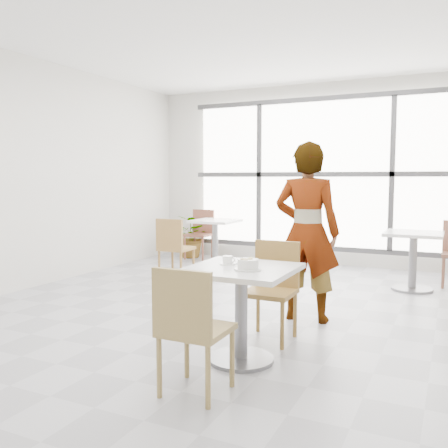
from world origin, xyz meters
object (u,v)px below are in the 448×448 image
at_px(oatmeal_bowl, 248,264).
at_px(chair_near, 190,323).
at_px(chair_far, 273,283).
at_px(plant_left, 192,236).
at_px(main_table, 241,296).
at_px(bg_chair_left_far, 201,230).
at_px(bg_table_left, 215,236).
at_px(bg_chair_left_near, 173,244).
at_px(bg_table_right, 413,253).
at_px(person, 307,232).
at_px(coffee_cup, 228,261).

bearing_deg(oatmeal_bowl, chair_near, -101.95).
relative_size(chair_far, plant_left, 1.13).
bearing_deg(chair_near, main_table, -93.60).
xyz_separation_m(main_table, chair_far, (0.03, 0.64, -0.02)).
height_order(bg_chair_left_far, plant_left, bg_chair_left_far).
height_order(bg_table_left, bg_chair_left_near, bg_chair_left_near).
bearing_deg(chair_far, bg_table_left, 124.66).
bearing_deg(bg_table_left, chair_far, -55.34).
bearing_deg(bg_table_right, plant_left, 165.34).
xyz_separation_m(chair_near, plant_left, (-2.76, 4.90, -0.12)).
bearing_deg(chair_far, oatmeal_bowl, -85.29).
height_order(person, bg_table_left, person).
bearing_deg(bg_chair_left_near, plant_left, -68.48).
bearing_deg(bg_chair_left_far, coffee_cup, -59.02).
bearing_deg(bg_table_right, bg_chair_left_far, 164.37).
relative_size(oatmeal_bowl, bg_chair_left_near, 0.24).
bearing_deg(plant_left, chair_far, -51.32).
height_order(oatmeal_bowl, bg_table_left, oatmeal_bowl).
xyz_separation_m(main_table, coffee_cup, (-0.15, 0.07, 0.26)).
distance_m(chair_near, oatmeal_bowl, 0.72).
bearing_deg(bg_table_right, chair_far, -111.27).
relative_size(coffee_cup, person, 0.09).
bearing_deg(oatmeal_bowl, bg_chair_left_near, 131.32).
height_order(chair_near, oatmeal_bowl, chair_near).
bearing_deg(chair_near, person, -95.52).
bearing_deg(bg_chair_left_far, bg_table_right, -15.63).
distance_m(chair_near, bg_chair_left_far, 5.56).
distance_m(main_table, oatmeal_bowl, 0.30).
distance_m(coffee_cup, plant_left, 4.91).
relative_size(coffee_cup, bg_chair_left_near, 0.18).
distance_m(chair_far, plant_left, 4.53).
bearing_deg(bg_chair_left_far, plant_left, -173.19).
relative_size(chair_far, bg_table_right, 1.16).
bearing_deg(main_table, chair_near, -93.60).
xyz_separation_m(oatmeal_bowl, bg_chair_left_near, (-2.20, 2.50, -0.29)).
xyz_separation_m(person, bg_chair_left_far, (-2.78, 2.90, -0.40)).
height_order(person, plant_left, person).
distance_m(main_table, person, 1.36).
height_order(main_table, person, person).
xyz_separation_m(bg_table_left, bg_chair_left_far, (-0.54, 0.49, 0.01)).
bearing_deg(chair_far, main_table, -92.80).
height_order(coffee_cup, bg_chair_left_near, bg_chair_left_near).
height_order(chair_near, coffee_cup, chair_near).
xyz_separation_m(oatmeal_bowl, bg_chair_left_far, (-2.72, 4.28, -0.29)).
bearing_deg(coffee_cup, chair_far, 72.77).
bearing_deg(bg_chair_left_near, bg_chair_left_far, -73.72).
relative_size(person, plant_left, 2.33).
relative_size(oatmeal_bowl, bg_chair_left_far, 0.24).
distance_m(chair_near, bg_table_right, 4.05).
bearing_deg(bg_chair_left_near, coffee_cup, 129.83).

